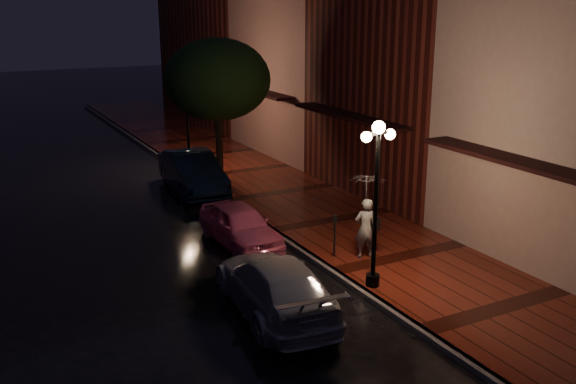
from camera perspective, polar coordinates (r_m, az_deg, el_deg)
ground at (r=20.79m, az=-1.28°, el=-3.77°), size 120.00×120.00×0.00m
sidewalk at (r=21.81m, az=4.01°, el=-2.62°), size 4.50×60.00×0.15m
curb at (r=20.77m, az=-1.28°, el=-3.58°), size 0.25×60.00×0.15m
storefront_mid at (r=25.08m, az=11.24°, el=12.28°), size 5.00×8.00×11.00m
storefront_far at (r=31.76m, az=1.89°, el=11.56°), size 5.00×8.00×9.00m
storefront_extra at (r=40.68m, az=-5.31°, el=13.27°), size 5.00×12.00×10.00m
streetlamp_near at (r=16.08m, az=7.83°, el=-0.26°), size 0.96×0.36×4.31m
streetlamp_far at (r=28.34m, az=-8.95°, el=6.92°), size 0.96×0.36×4.31m
street_tree at (r=25.41m, az=-6.28°, el=9.69°), size 4.16×4.16×5.80m
pink_car at (r=19.77m, az=-4.27°, el=-2.94°), size 1.61×3.78×1.27m
navy_car at (r=25.54m, az=-8.48°, el=1.76°), size 2.00×4.91×1.58m
silver_car at (r=15.48m, az=-1.17°, el=-8.32°), size 2.44×4.95×1.38m
woman_with_umbrella at (r=18.19m, az=6.99°, el=-0.99°), size 1.02×1.04×2.45m
parking_meter at (r=18.43m, az=4.17°, el=-3.51°), size 0.14×0.12×1.25m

